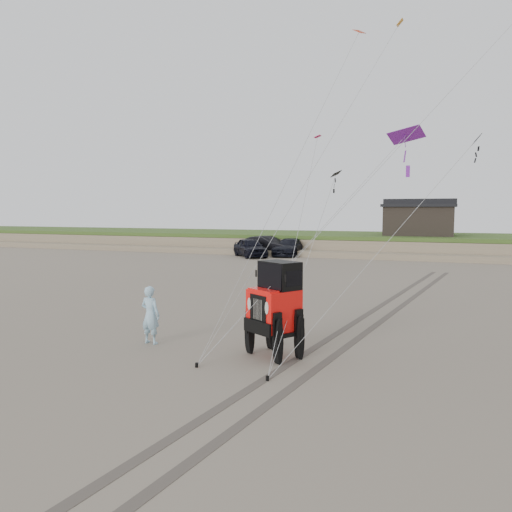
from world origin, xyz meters
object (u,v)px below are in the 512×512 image
object	(u,v)px
cabin	(419,219)
man	(150,315)
truck_c	(289,247)
jeep	(274,319)
truck_b	(267,246)
truck_a	(250,247)

from	to	relation	value
cabin	man	bearing A→B (deg)	-99.39
truck_c	jeep	size ratio (longest dim) A/B	0.92
jeep	truck_b	bearing A→B (deg)	141.75
truck_a	man	xyz separation A→B (m)	(7.53, -27.33, 0.06)
truck_a	man	size ratio (longest dim) A/B	2.72
truck_b	man	distance (m)	30.46
truck_a	truck_b	bearing A→B (deg)	33.70
jeep	man	size ratio (longest dim) A/B	3.21
truck_c	truck_a	bearing A→B (deg)	-143.11
man	truck_b	bearing A→B (deg)	-70.89
jeep	man	distance (m)	3.91
truck_b	jeep	world-z (taller)	jeep
truck_b	truck_c	distance (m)	2.16
jeep	man	world-z (taller)	jeep
cabin	jeep	bearing A→B (deg)	-93.21
truck_b	man	xyz separation A→B (m)	(6.86, -29.68, 0.03)
cabin	truck_a	distance (m)	16.02
cabin	truck_c	distance (m)	12.48
truck_a	jeep	bearing A→B (deg)	-107.63
truck_a	truck_c	bearing A→B (deg)	-1.45
truck_c	jeep	bearing A→B (deg)	-75.80
truck_b	jeep	bearing A→B (deg)	-143.87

